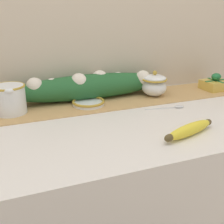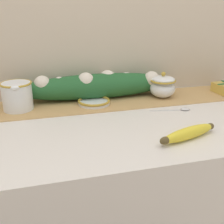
# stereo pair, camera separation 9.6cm
# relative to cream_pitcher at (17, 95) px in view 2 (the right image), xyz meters

# --- Properties ---
(countertop) EXTENTS (1.49, 0.66, 0.90)m
(countertop) POSITION_rel_cream_pitcher_xyz_m (0.33, -0.21, -0.51)
(countertop) COLOR silver
(countertop) RESTS_ON ground_plane
(back_wall) EXTENTS (2.29, 0.04, 2.40)m
(back_wall) POSITION_rel_cream_pitcher_xyz_m (0.33, 0.15, 0.23)
(back_wall) COLOR beige
(back_wall) RESTS_ON ground_plane
(table_runner) EXTENTS (1.37, 0.23, 0.00)m
(table_runner) POSITION_rel_cream_pitcher_xyz_m (0.33, -0.00, -0.06)
(table_runner) COLOR tan
(table_runner) RESTS_ON countertop
(cream_pitcher) EXTENTS (0.12, 0.14, 0.11)m
(cream_pitcher) POSITION_rel_cream_pitcher_xyz_m (0.00, 0.00, 0.00)
(cream_pitcher) COLOR white
(cream_pitcher) RESTS_ON countertop
(sugar_bowl) EXTENTS (0.11, 0.11, 0.12)m
(sugar_bowl) POSITION_rel_cream_pitcher_xyz_m (0.62, -0.00, -0.01)
(sugar_bowl) COLOR white
(sugar_bowl) RESTS_ON countertop
(small_dish) EXTENTS (0.14, 0.14, 0.02)m
(small_dish) POSITION_rel_cream_pitcher_xyz_m (0.30, -0.02, -0.05)
(small_dish) COLOR white
(small_dish) RESTS_ON countertop
(banana) EXTENTS (0.22, 0.10, 0.04)m
(banana) POSITION_rel_cream_pitcher_xyz_m (0.52, -0.41, -0.04)
(banana) COLOR yellow
(banana) RESTS_ON countertop
(spoon) EXTENTS (0.16, 0.05, 0.01)m
(spoon) POSITION_rel_cream_pitcher_xyz_m (0.63, -0.17, -0.06)
(spoon) COLOR silver
(spoon) RESTS_ON countertop
(poinsettia_garland) EXTENTS (0.71, 0.12, 0.12)m
(poinsettia_garland) POSITION_rel_cream_pitcher_xyz_m (0.33, 0.06, -0.00)
(poinsettia_garland) COLOR #235B2D
(poinsettia_garland) RESTS_ON countertop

